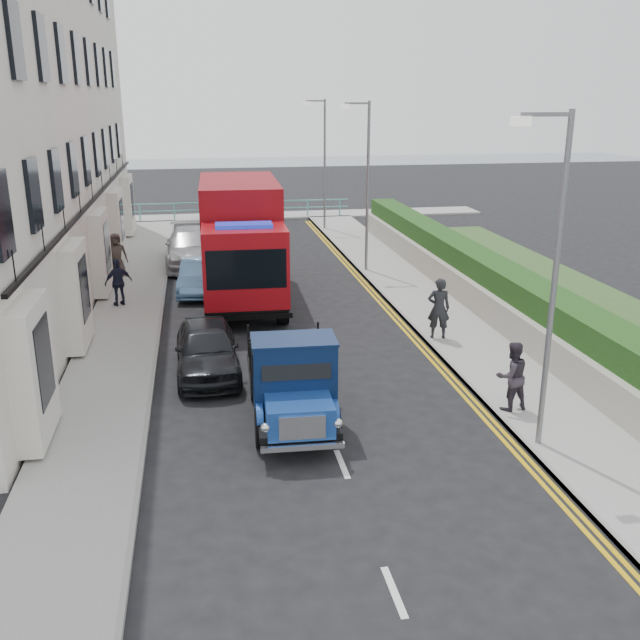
% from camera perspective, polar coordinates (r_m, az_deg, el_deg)
% --- Properties ---
extents(ground, '(120.00, 120.00, 0.00)m').
position_cam_1_polar(ground, '(16.68, 0.38, -8.16)').
color(ground, black).
rests_on(ground, ground).
extents(pavement_west, '(2.40, 38.00, 0.12)m').
position_cam_1_polar(pavement_west, '(24.97, -15.20, 0.25)').
color(pavement_west, gray).
rests_on(pavement_west, ground).
extents(pavement_east, '(2.60, 38.00, 0.12)m').
position_cam_1_polar(pavement_east, '(26.09, 8.37, 1.44)').
color(pavement_east, gray).
rests_on(pavement_east, ground).
extents(promenade, '(30.00, 2.50, 0.12)m').
position_cam_1_polar(promenade, '(44.45, -6.31, 8.23)').
color(promenade, gray).
rests_on(promenade, ground).
extents(sea_plane, '(120.00, 120.00, 0.00)m').
position_cam_1_polar(sea_plane, '(75.18, -7.91, 11.95)').
color(sea_plane, slate).
rests_on(sea_plane, ground).
extents(garden_east, '(1.45, 28.00, 1.75)m').
position_cam_1_polar(garden_east, '(26.52, 12.39, 3.35)').
color(garden_east, '#B2AD9E').
rests_on(garden_east, ground).
extents(seafront_railing, '(13.00, 0.08, 1.11)m').
position_cam_1_polar(seafront_railing, '(43.58, -6.26, 8.73)').
color(seafront_railing, '#59B2A5').
rests_on(seafront_railing, ground).
extents(lamp_near, '(1.23, 0.18, 7.00)m').
position_cam_1_polar(lamp_near, '(14.86, 17.95, 4.09)').
color(lamp_near, slate).
rests_on(lamp_near, ground).
extents(lamp_mid, '(1.23, 0.18, 7.00)m').
position_cam_1_polar(lamp_mid, '(29.76, 3.61, 11.32)').
color(lamp_mid, slate).
rests_on(lamp_mid, ground).
extents(lamp_far, '(1.23, 0.18, 7.00)m').
position_cam_1_polar(lamp_far, '(39.51, 0.20, 12.92)').
color(lamp_far, slate).
rests_on(lamp_far, ground).
extents(bedford_lorry, '(2.00, 4.68, 2.18)m').
position_cam_1_polar(bedford_lorry, '(15.99, -2.13, -5.41)').
color(bedford_lorry, black).
rests_on(bedford_lorry, ground).
extents(red_lorry, '(2.96, 8.19, 4.25)m').
position_cam_1_polar(red_lorry, '(26.15, -6.35, 6.52)').
color(red_lorry, black).
rests_on(red_lorry, ground).
extents(parked_car_front, '(1.73, 4.16, 1.41)m').
position_cam_1_polar(parked_car_front, '(19.46, -9.04, -2.28)').
color(parked_car_front, black).
rests_on(parked_car_front, ground).
extents(parked_car_mid, '(1.70, 3.88, 1.24)m').
position_cam_1_polar(parked_car_mid, '(27.54, -9.66, 3.45)').
color(parked_car_mid, '#568ABA').
rests_on(parked_car_mid, ground).
extents(parked_car_rear, '(2.25, 5.47, 1.58)m').
position_cam_1_polar(parked_car_rear, '(32.10, -10.24, 5.74)').
color(parked_car_rear, '#A7A7AB').
rests_on(parked_car_rear, ground).
extents(seafront_car_left, '(3.99, 5.88, 1.50)m').
position_cam_1_polar(seafront_car_left, '(42.34, -6.87, 8.68)').
color(seafront_car_left, black).
rests_on(seafront_car_left, ground).
extents(seafront_car_right, '(1.94, 4.10, 1.35)m').
position_cam_1_polar(seafront_car_right, '(42.47, -4.34, 8.69)').
color(seafront_car_right, '#A9AAAD').
rests_on(seafront_car_right, ground).
extents(pedestrian_east_near, '(0.76, 0.58, 1.89)m').
position_cam_1_polar(pedestrian_east_near, '(21.87, 9.48, 0.93)').
color(pedestrian_east_near, black).
rests_on(pedestrian_east_near, pavement_east).
extents(pedestrian_east_far, '(0.90, 0.75, 1.68)m').
position_cam_1_polar(pedestrian_east_far, '(17.32, 15.09, -4.34)').
color(pedestrian_east_far, '#342D37').
rests_on(pedestrian_east_far, pavement_east).
extents(pedestrian_west_near, '(1.06, 0.78, 1.67)m').
position_cam_1_polar(pedestrian_west_near, '(25.98, -15.82, 2.93)').
color(pedestrian_west_near, '#1A1D2F').
rests_on(pedestrian_west_near, pavement_west).
extents(pedestrian_west_far, '(0.97, 0.74, 1.77)m').
position_cam_1_polar(pedestrian_west_far, '(30.27, -15.98, 5.04)').
color(pedestrian_west_far, '#393029').
rests_on(pedestrian_west_far, pavement_west).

